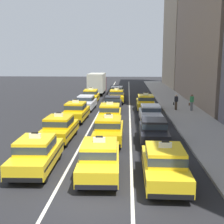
{
  "coord_description": "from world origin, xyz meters",
  "views": [
    {
      "loc": [
        1.38,
        -10.73,
        5.45
      ],
      "look_at": [
        0.15,
        11.94,
        1.3
      ],
      "focal_mm": 46.82,
      "sensor_mm": 36.0,
      "label": 1
    }
  ],
  "objects_px": {
    "taxi_center_fifth": "(117,96)",
    "sedan_right_second": "(154,130)",
    "pedestrian_near_crosswalk": "(192,102)",
    "sedan_left_fourth": "(86,102)",
    "taxi_left_nearest": "(36,153)",
    "taxi_right_nearest": "(164,164)",
    "taxi_center_second": "(109,129)",
    "box_truck_left_sixth": "(97,83)",
    "taxi_left_third": "(76,111)",
    "pedestrian_by_storefront": "(176,102)",
    "taxi_right_fourth": "(145,102)",
    "sedan_right_third": "(150,113)",
    "taxi_center_nearest": "(100,158)",
    "sedan_center_sixth": "(117,92)",
    "taxi_left_second": "(59,128)",
    "taxi_left_fifth": "(91,96)",
    "sedan_center_fourth": "(113,103)",
    "taxi_center_third": "(110,113)"
  },
  "relations": [
    {
      "from": "taxi_center_fifth",
      "to": "sedan_center_sixth",
      "type": "bearing_deg",
      "value": 91.94
    },
    {
      "from": "taxi_left_third",
      "to": "taxi_center_third",
      "type": "relative_size",
      "value": 1.01
    },
    {
      "from": "box_truck_left_sixth",
      "to": "taxi_center_second",
      "type": "xyz_separation_m",
      "value": [
        3.46,
        -26.24,
        -0.9
      ]
    },
    {
      "from": "taxi_center_fifth",
      "to": "taxi_center_second",
      "type": "bearing_deg",
      "value": -89.52
    },
    {
      "from": "taxi_left_nearest",
      "to": "pedestrian_near_crosswalk",
      "type": "height_order",
      "value": "taxi_left_nearest"
    },
    {
      "from": "taxi_left_second",
      "to": "sedan_right_third",
      "type": "height_order",
      "value": "taxi_left_second"
    },
    {
      "from": "taxi_center_second",
      "to": "taxi_right_fourth",
      "type": "xyz_separation_m",
      "value": [
        3.13,
        12.36,
        0.0
      ]
    },
    {
      "from": "taxi_center_second",
      "to": "pedestrian_by_storefront",
      "type": "relative_size",
      "value": 2.82
    },
    {
      "from": "taxi_left_nearest",
      "to": "taxi_center_second",
      "type": "distance_m",
      "value": 6.03
    },
    {
      "from": "pedestrian_near_crosswalk",
      "to": "sedan_left_fourth",
      "type": "bearing_deg",
      "value": 176.79
    },
    {
      "from": "taxi_center_nearest",
      "to": "sedan_center_sixth",
      "type": "relative_size",
      "value": 1.06
    },
    {
      "from": "taxi_center_second",
      "to": "taxi_right_nearest",
      "type": "xyz_separation_m",
      "value": [
        2.87,
        -6.27,
        0.0
      ]
    },
    {
      "from": "sedan_right_third",
      "to": "pedestrian_near_crosswalk",
      "type": "distance_m",
      "value": 7.23
    },
    {
      "from": "taxi_center_fifth",
      "to": "sedan_right_second",
      "type": "distance_m",
      "value": 17.68
    },
    {
      "from": "taxi_left_second",
      "to": "taxi_center_third",
      "type": "height_order",
      "value": "same"
    },
    {
      "from": "taxi_center_third",
      "to": "pedestrian_near_crosswalk",
      "type": "height_order",
      "value": "taxi_center_third"
    },
    {
      "from": "taxi_left_fifth",
      "to": "taxi_center_second",
      "type": "distance_m",
      "value": 17.86
    },
    {
      "from": "taxi_right_nearest",
      "to": "sedan_center_sixth",
      "type": "bearing_deg",
      "value": 96.27
    },
    {
      "from": "taxi_left_nearest",
      "to": "taxi_right_nearest",
      "type": "bearing_deg",
      "value": -11.0
    },
    {
      "from": "taxi_center_nearest",
      "to": "taxi_right_nearest",
      "type": "distance_m",
      "value": 3.01
    },
    {
      "from": "pedestrian_near_crosswalk",
      "to": "pedestrian_by_storefront",
      "type": "xyz_separation_m",
      "value": [
        -1.53,
        0.42,
        -0.04
      ]
    },
    {
      "from": "sedan_left_fourth",
      "to": "taxi_center_second",
      "type": "bearing_deg",
      "value": -75.18
    },
    {
      "from": "taxi_left_third",
      "to": "pedestrian_by_storefront",
      "type": "height_order",
      "value": "taxi_left_third"
    },
    {
      "from": "taxi_left_second",
      "to": "taxi_center_nearest",
      "type": "distance_m",
      "value": 6.75
    },
    {
      "from": "taxi_left_third",
      "to": "taxi_right_nearest",
      "type": "relative_size",
      "value": 1.01
    },
    {
      "from": "sedan_left_fourth",
      "to": "taxi_right_nearest",
      "type": "height_order",
      "value": "taxi_right_nearest"
    },
    {
      "from": "taxi_center_second",
      "to": "sedan_center_fourth",
      "type": "height_order",
      "value": "taxi_center_second"
    },
    {
      "from": "sedan_right_third",
      "to": "taxi_right_fourth",
      "type": "xyz_separation_m",
      "value": [
        -0.05,
        6.26,
        0.03
      ]
    },
    {
      "from": "taxi_right_nearest",
      "to": "taxi_right_fourth",
      "type": "xyz_separation_m",
      "value": [
        0.26,
        18.63,
        0.0
      ]
    },
    {
      "from": "sedan_center_fourth",
      "to": "taxi_center_fifth",
      "type": "height_order",
      "value": "taxi_center_fifth"
    },
    {
      "from": "taxi_center_nearest",
      "to": "taxi_right_fourth",
      "type": "bearing_deg",
      "value": 79.93
    },
    {
      "from": "sedan_center_sixth",
      "to": "pedestrian_by_storefront",
      "type": "xyz_separation_m",
      "value": [
        6.63,
        -10.78,
        0.11
      ]
    },
    {
      "from": "taxi_right_nearest",
      "to": "sedan_right_third",
      "type": "distance_m",
      "value": 12.37
    },
    {
      "from": "taxi_left_third",
      "to": "taxi_left_fifth",
      "type": "distance_m",
      "value": 10.91
    },
    {
      "from": "taxi_left_nearest",
      "to": "taxi_center_nearest",
      "type": "distance_m",
      "value": 3.22
    },
    {
      "from": "taxi_center_second",
      "to": "pedestrian_by_storefront",
      "type": "xyz_separation_m",
      "value": [
        6.3,
        12.04,
        0.08
      ]
    },
    {
      "from": "taxi_center_fifth",
      "to": "sedan_right_second",
      "type": "height_order",
      "value": "taxi_center_fifth"
    },
    {
      "from": "taxi_center_second",
      "to": "taxi_right_fourth",
      "type": "distance_m",
      "value": 12.75
    },
    {
      "from": "box_truck_left_sixth",
      "to": "taxi_right_nearest",
      "type": "bearing_deg",
      "value": -78.97
    },
    {
      "from": "taxi_left_nearest",
      "to": "taxi_right_fourth",
      "type": "relative_size",
      "value": 1.01
    },
    {
      "from": "box_truck_left_sixth",
      "to": "sedan_right_second",
      "type": "relative_size",
      "value": 1.62
    },
    {
      "from": "taxi_left_third",
      "to": "taxi_center_second",
      "type": "distance_m",
      "value": 7.42
    },
    {
      "from": "taxi_left_fifth",
      "to": "taxi_center_fifth",
      "type": "xyz_separation_m",
      "value": [
        3.25,
        -0.06,
        0.0
      ]
    },
    {
      "from": "sedan_right_third",
      "to": "taxi_center_nearest",
      "type": "bearing_deg",
      "value": -105.46
    },
    {
      "from": "taxi_left_third",
      "to": "pedestrian_near_crosswalk",
      "type": "bearing_deg",
      "value": 24.09
    },
    {
      "from": "taxi_right_fourth",
      "to": "sedan_left_fourth",
      "type": "bearing_deg",
      "value": -178.9
    },
    {
      "from": "sedan_center_fourth",
      "to": "sedan_right_third",
      "type": "bearing_deg",
      "value": -57.92
    },
    {
      "from": "taxi_center_fifth",
      "to": "pedestrian_near_crosswalk",
      "type": "relative_size",
      "value": 2.7
    },
    {
      "from": "taxi_center_nearest",
      "to": "sedan_center_sixth",
      "type": "xyz_separation_m",
      "value": [
        -0.26,
        28.43,
        -0.03
      ]
    },
    {
      "from": "pedestrian_by_storefront",
      "to": "sedan_left_fourth",
      "type": "bearing_deg",
      "value": 178.77
    }
  ]
}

